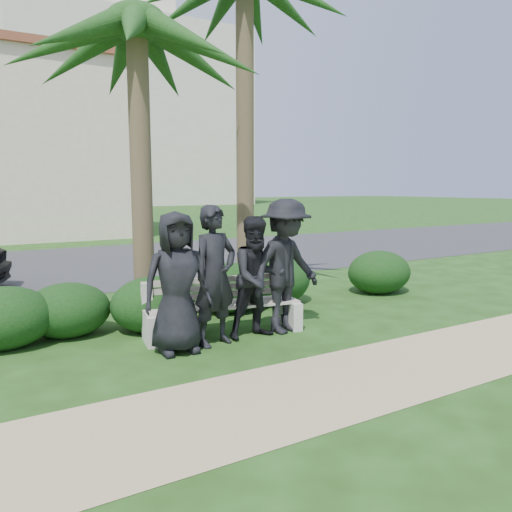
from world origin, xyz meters
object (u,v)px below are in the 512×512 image
(man_b, at_px, (215,276))
(man_d, at_px, (286,266))
(man_c, at_px, (258,277))
(palm_left, at_px, (136,26))
(man_a, at_px, (177,283))
(park_bench, at_px, (223,310))

(man_b, height_order, man_d, man_d)
(man_c, height_order, man_d, man_d)
(man_c, bearing_deg, man_b, 179.91)
(man_c, bearing_deg, palm_left, 121.13)
(man_a, distance_m, man_b, 0.54)
(man_d, bearing_deg, man_a, 169.06)
(palm_left, bearing_deg, man_d, -48.89)
(man_a, distance_m, palm_left, 3.92)
(man_a, distance_m, man_d, 1.66)
(park_bench, relative_size, palm_left, 0.43)
(park_bench, height_order, man_a, man_a)
(man_b, xyz_separation_m, palm_left, (-0.38, 1.73, 3.46))
(man_a, height_order, palm_left, palm_left)
(man_b, height_order, man_c, man_b)
(park_bench, xyz_separation_m, man_d, (0.83, -0.33, 0.60))
(man_d, distance_m, palm_left, 4.12)
(man_c, distance_m, man_d, 0.49)
(man_b, bearing_deg, palm_left, 88.41)
(park_bench, bearing_deg, man_a, -146.37)
(man_a, height_order, man_b, man_b)
(man_a, distance_m, man_c, 1.18)
(man_a, bearing_deg, man_d, 5.10)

